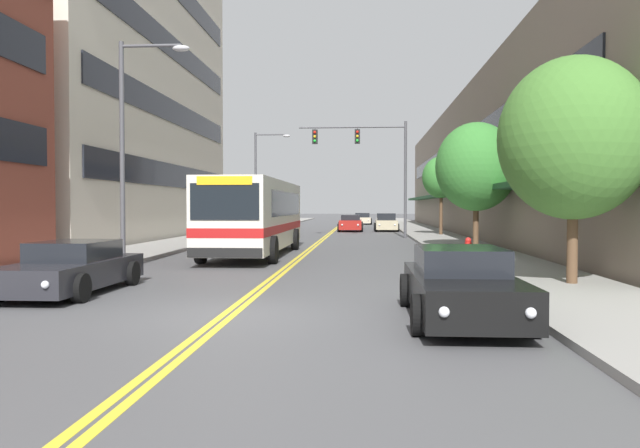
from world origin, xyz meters
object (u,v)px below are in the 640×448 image
(car_white_parked_left_near, at_px, (266,226))
(traffic_signal_mast, at_px, (371,155))
(street_tree_right_mid, at_px, (476,167))
(car_red_moving_lead, at_px, (351,224))
(car_black_parked_right_foreground, at_px, (461,286))
(city_bus, at_px, (256,214))
(street_lamp_left_far, at_px, (261,173))
(car_beige_parked_right_mid, at_px, (386,223))
(fire_hydrant, at_px, (468,251))
(car_silver_parked_left_mid, at_px, (250,229))
(street_tree_right_near, at_px, (573,139))
(street_tree_right_far, at_px, (441,178))
(street_lamp_left_near, at_px, (132,133))
(car_navy_moving_second, at_px, (351,222))
(car_champagne_moving_third, at_px, (362,219))
(car_charcoal_parked_left_far, at_px, (72,269))

(car_white_parked_left_near, distance_m, traffic_signal_mast, 9.53)
(traffic_signal_mast, height_order, street_tree_right_mid, traffic_signal_mast)
(car_red_moving_lead, bearing_deg, car_black_parked_right_foreground, -85.91)
(city_bus, relative_size, street_lamp_left_far, 1.59)
(car_beige_parked_right_mid, height_order, fire_hydrant, car_beige_parked_right_mid)
(traffic_signal_mast, bearing_deg, street_lamp_left_far, 150.31)
(street_lamp_left_far, bearing_deg, traffic_signal_mast, -29.69)
(car_silver_parked_left_mid, distance_m, street_tree_right_near, 25.21)
(street_tree_right_mid, bearing_deg, street_tree_right_near, -89.99)
(fire_hydrant, bearing_deg, street_tree_right_far, 85.30)
(car_black_parked_right_foreground, height_order, street_lamp_left_far, street_lamp_left_far)
(street_tree_right_mid, bearing_deg, street_lamp_left_far, 128.86)
(car_red_moving_lead, relative_size, traffic_signal_mast, 0.58)
(city_bus, height_order, street_lamp_left_near, street_lamp_left_near)
(car_navy_moving_second, bearing_deg, car_white_parked_left_near, -113.93)
(car_white_parked_left_near, relative_size, street_lamp_left_near, 0.61)
(car_beige_parked_right_mid, bearing_deg, car_red_moving_lead, -166.58)
(street_lamp_left_near, distance_m, street_tree_right_far, 26.25)
(traffic_signal_mast, bearing_deg, street_tree_right_mid, -67.02)
(car_champagne_moving_third, bearing_deg, car_beige_parked_right_mid, -84.04)
(street_tree_right_far, bearing_deg, car_navy_moving_second, 114.13)
(car_beige_parked_right_mid, bearing_deg, car_navy_moving_second, 119.06)
(city_bus, bearing_deg, car_charcoal_parked_left_far, -101.51)
(car_charcoal_parked_left_far, height_order, fire_hydrant, car_charcoal_parked_left_far)
(car_silver_parked_left_mid, height_order, traffic_signal_mast, traffic_signal_mast)
(street_tree_right_far, bearing_deg, city_bus, -120.03)
(car_black_parked_right_foreground, height_order, street_tree_right_mid, street_tree_right_mid)
(car_navy_moving_second, height_order, street_lamp_left_far, street_lamp_left_far)
(car_navy_moving_second, distance_m, street_lamp_left_far, 14.30)
(car_silver_parked_left_mid, relative_size, fire_hydrant, 5.31)
(city_bus, distance_m, car_black_parked_right_foreground, 15.88)
(car_navy_moving_second, height_order, traffic_signal_mast, traffic_signal_mast)
(car_beige_parked_right_mid, relative_size, car_red_moving_lead, 1.09)
(car_beige_parked_right_mid, distance_m, car_champagne_moving_third, 19.25)
(street_lamp_left_near, height_order, street_tree_right_near, street_lamp_left_near)
(car_silver_parked_left_mid, distance_m, car_beige_parked_right_mid, 16.46)
(car_black_parked_right_foreground, xyz_separation_m, car_navy_moving_second, (-2.94, 45.71, -0.03))
(car_navy_moving_second, bearing_deg, car_champagne_moving_third, 85.73)
(traffic_signal_mast, xyz_separation_m, street_tree_right_far, (4.79, 2.43, -1.35))
(car_silver_parked_left_mid, distance_m, car_black_parked_right_foreground, 27.75)
(car_silver_parked_left_mid, distance_m, street_tree_right_mid, 15.17)
(car_black_parked_right_foreground, distance_m, street_tree_right_mid, 18.43)
(street_lamp_left_near, bearing_deg, street_tree_right_near, -17.44)
(car_black_parked_right_foreground, xyz_separation_m, car_beige_parked_right_mid, (0.08, 40.27, 0.06))
(car_black_parked_right_foreground, relative_size, car_beige_parked_right_mid, 1.03)
(traffic_signal_mast, height_order, street_lamp_left_near, traffic_signal_mast)
(fire_hydrant, bearing_deg, traffic_signal_mast, 98.59)
(car_white_parked_left_near, xyz_separation_m, car_champagne_moving_third, (6.83, 26.78, -0.02))
(car_beige_parked_right_mid, distance_m, traffic_signal_mast, 12.31)
(traffic_signal_mast, xyz_separation_m, street_tree_right_near, (4.73, -24.50, -1.62))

